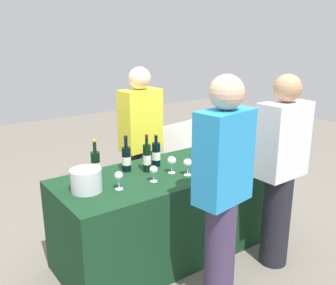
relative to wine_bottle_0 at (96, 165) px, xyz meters
name	(u,v)px	position (x,y,z in m)	size (l,w,h in m)	color
ground_plane	(168,251)	(0.58, -0.19, -0.91)	(12.00, 12.00, 0.00)	slate
tasting_table	(168,212)	(0.58, -0.19, -0.51)	(1.96, 0.81, 0.79)	#14381E
wine_bottle_0	(96,165)	(0.00, 0.00, 0.00)	(0.07, 0.07, 0.33)	black
wine_bottle_1	(126,159)	(0.29, 0.00, -0.01)	(0.08, 0.08, 0.31)	black
wine_bottle_2	(147,158)	(0.42, -0.11, 0.01)	(0.07, 0.07, 0.32)	black
wine_bottle_3	(156,154)	(0.57, -0.04, -0.01)	(0.08, 0.08, 0.30)	black
wine_bottle_4	(206,145)	(1.09, -0.11, 0.00)	(0.07, 0.07, 0.32)	black
wine_bottle_5	(226,139)	(1.38, -0.08, 0.01)	(0.07, 0.07, 0.34)	black
wine_glass_0	(119,176)	(0.04, -0.31, -0.01)	(0.06, 0.06, 0.14)	silver
wine_glass_1	(154,171)	(0.34, -0.33, -0.02)	(0.07, 0.07, 0.13)	silver
wine_glass_2	(172,161)	(0.57, -0.26, -0.01)	(0.07, 0.07, 0.15)	silver
wine_glass_3	(188,164)	(0.65, -0.38, -0.02)	(0.07, 0.07, 0.14)	silver
wine_glass_4	(198,159)	(0.81, -0.31, -0.03)	(0.06, 0.06, 0.12)	silver
wine_glass_5	(220,156)	(1.00, -0.39, -0.01)	(0.07, 0.07, 0.15)	silver
ice_bucket	(86,180)	(-0.17, -0.20, -0.03)	(0.23, 0.23, 0.17)	silver
server_pouring	(141,142)	(0.69, 0.42, -0.03)	(0.42, 0.26, 1.62)	black
guest_0	(222,189)	(0.46, -0.99, 0.02)	(0.42, 0.27, 1.69)	#3F3351
guest_1	(281,167)	(1.23, -0.87, -0.03)	(0.43, 0.24, 1.63)	black
menu_board	(180,158)	(1.48, 0.80, -0.46)	(0.63, 0.03, 0.89)	white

